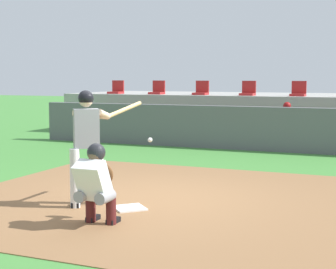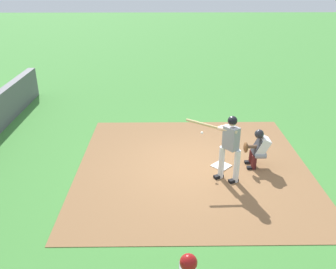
# 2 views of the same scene
# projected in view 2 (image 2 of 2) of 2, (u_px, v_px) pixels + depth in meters

# --- Properties ---
(ground_plane) EXTENTS (80.00, 80.00, 0.00)m
(ground_plane) POSITION_uv_depth(u_px,v_px,m) (193.00, 167.00, 10.10)
(ground_plane) COLOR #428438
(dirt_infield) EXTENTS (6.40, 6.40, 0.01)m
(dirt_infield) POSITION_uv_depth(u_px,v_px,m) (193.00, 166.00, 10.09)
(dirt_infield) COLOR olive
(dirt_infield) RESTS_ON ground
(home_plate) EXTENTS (0.62, 0.62, 0.02)m
(home_plate) POSITION_uv_depth(u_px,v_px,m) (221.00, 166.00, 10.09)
(home_plate) COLOR white
(home_plate) RESTS_ON dirt_infield
(batter_at_plate) EXTENTS (0.65, 1.39, 1.80)m
(batter_at_plate) POSITION_uv_depth(u_px,v_px,m) (229.00, 144.00, 9.05)
(batter_at_plate) COLOR silver
(batter_at_plate) RESTS_ON ground
(catcher_crouched) EXTENTS (0.48, 1.90, 1.13)m
(catcher_crouched) POSITION_uv_depth(u_px,v_px,m) (257.00, 147.00, 9.85)
(catcher_crouched) COLOR gray
(catcher_crouched) RESTS_ON ground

